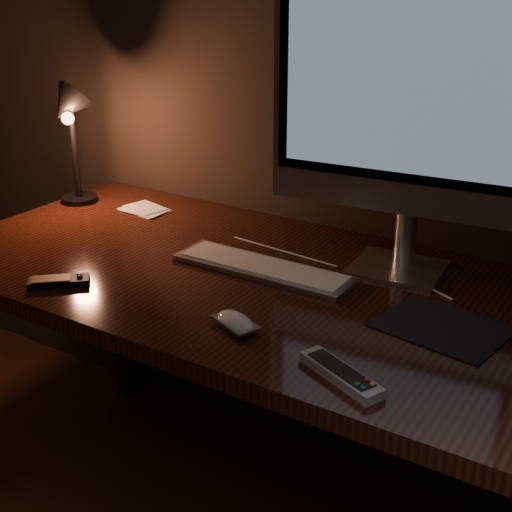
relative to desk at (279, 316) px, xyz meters
The scene contains 10 objects.
desk is the anchor object (origin of this frame).
monitor 0.58m from the desk, 27.36° to the left, with size 0.61×0.20×0.64m.
keyboard 0.14m from the desk, 115.13° to the right, with size 0.43×0.12×0.02m, color silver.
mousepad 0.44m from the desk, 11.34° to the right, with size 0.23×0.19×0.00m, color black.
mouse 0.34m from the desk, 75.10° to the right, with size 0.10×0.05×0.02m, color white.
media_remote 0.51m from the desk, 135.91° to the right, with size 0.13×0.12×0.02m.
tv_remote 0.50m from the desk, 46.99° to the right, with size 0.18×0.11×0.02m.
papers 0.56m from the desk, 165.25° to the left, with size 0.14×0.09×0.01m, color white.
desk_lamp 0.81m from the desk, behind, with size 0.16×0.18×0.36m.
cable 0.19m from the desk, 34.39° to the left, with size 0.01×0.01×0.59m, color white.
Camera 1 is at (0.76, 0.62, 1.41)m, focal length 50.00 mm.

